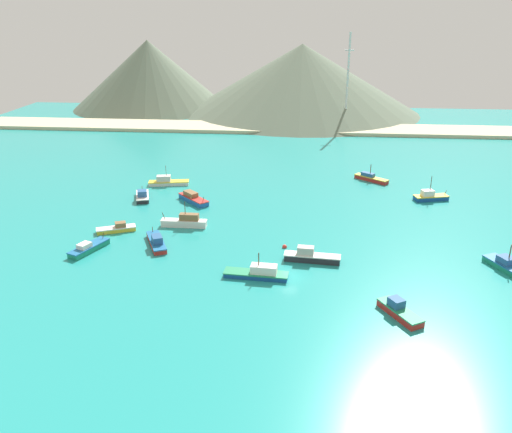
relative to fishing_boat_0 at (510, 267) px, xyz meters
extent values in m
cube|color=teal|center=(-38.08, 24.37, -1.00)|extent=(260.00, 280.00, 0.50)
cube|color=#198466|center=(0.10, -0.21, -0.31)|extent=(7.16, 10.76, 0.88)
cube|color=#1E669E|center=(0.10, -0.21, 0.23)|extent=(7.31, 10.98, 0.20)
cube|color=#28568C|center=(-0.46, 0.98, 0.94)|extent=(3.14, 3.34, 1.21)
cylinder|color=#4C3823|center=(-0.24, 0.50, 2.81)|extent=(0.19, 0.19, 2.54)
cube|color=#198466|center=(-76.23, 1.37, -0.28)|extent=(5.54, 8.90, 0.93)
cube|color=#1E669E|center=(-76.23, 1.37, 0.28)|extent=(5.65, 9.08, 0.20)
cube|color=silver|center=(-76.65, 0.37, 0.80)|extent=(2.59, 2.94, 0.85)
cylinder|color=#4C3823|center=(-74.73, 4.96, 0.83)|extent=(0.33, 0.56, 1.26)
cube|color=red|center=(-18.17, 50.27, -0.29)|extent=(8.54, 7.50, 0.91)
cube|color=gold|center=(-18.17, 50.27, 0.26)|extent=(8.72, 7.65, 0.20)
cube|color=#28568C|center=(-19.08, 51.01, 0.82)|extent=(3.74, 3.45, 0.92)
cylinder|color=#4C3823|center=(-18.52, 50.56, 2.50)|extent=(0.20, 0.20, 2.43)
cube|color=red|center=(-64.27, 5.15, -0.32)|extent=(6.19, 9.73, 0.85)
cube|color=#1E669E|center=(-64.27, 5.15, 0.21)|extent=(6.31, 9.92, 0.20)
cube|color=#28568C|center=(-63.77, 4.06, 0.99)|extent=(2.80, 3.28, 1.36)
cylinder|color=#4C3823|center=(-66.06, 9.07, 0.70)|extent=(0.33, 0.52, 1.17)
cube|color=red|center=(-21.41, -16.35, -0.26)|extent=(6.12, 8.08, 0.98)
cube|color=#238C5B|center=(-21.41, -16.35, 0.33)|extent=(6.25, 8.24, 0.20)
cube|color=#28568C|center=(-21.91, -15.49, 1.06)|extent=(2.67, 2.79, 1.26)
cube|color=#14478C|center=(-43.85, -6.14, -0.39)|extent=(10.98, 3.47, 0.71)
cube|color=#238C5B|center=(-43.85, -6.14, 0.06)|extent=(11.20, 3.54, 0.20)
cube|color=silver|center=(-42.50, -6.25, 0.88)|extent=(4.58, 2.33, 1.44)
cylinder|color=#4C3823|center=(-43.39, -6.18, 2.73)|extent=(0.18, 0.18, 2.25)
cube|color=#1E5BA8|center=(-61.99, 29.71, -0.21)|extent=(8.34, 8.54, 1.07)
cube|color=red|center=(-61.99, 29.71, 0.42)|extent=(8.50, 8.71, 0.20)
cube|color=brown|center=(-62.80, 30.56, 1.03)|extent=(4.04, 4.10, 1.00)
cylinder|color=#4C3823|center=(-59.06, 26.65, 1.07)|extent=(0.52, 0.53, 1.45)
cube|color=gold|center=(-74.31, 10.88, -0.37)|extent=(7.97, 5.01, 0.76)
cube|color=white|center=(-74.31, 10.88, 0.11)|extent=(8.13, 5.11, 0.20)
cube|color=brown|center=(-73.42, 11.25, 0.69)|extent=(2.60, 2.33, 0.95)
cube|color=#232328|center=(-74.70, 30.84, -0.31)|extent=(4.96, 8.10, 0.87)
cube|color=white|center=(-74.70, 30.84, 0.22)|extent=(5.06, 8.27, 0.20)
cube|color=#28568C|center=(-74.42, 29.93, 1.02)|extent=(2.74, 2.90, 1.39)
cylinder|color=#4C3823|center=(-75.71, 34.11, 0.73)|extent=(0.27, 0.54, 1.19)
cube|color=#14478C|center=(-5.65, 36.34, -0.27)|extent=(8.36, 4.52, 0.96)
cube|color=gold|center=(-5.65, 36.34, 0.31)|extent=(8.52, 4.61, 0.20)
cube|color=silver|center=(-6.61, 36.09, 1.11)|extent=(3.18, 2.59, 1.39)
cylinder|color=#4C3823|center=(-2.19, 37.23, 0.89)|extent=(0.58, 0.26, 1.31)
cylinder|color=#4C3823|center=(-6.08, 36.23, 3.52)|extent=(0.16, 0.16, 3.43)
cube|color=#232328|center=(-34.26, 0.80, -0.19)|extent=(10.15, 3.11, 1.11)
cube|color=white|center=(-34.26, 0.80, 0.46)|extent=(10.35, 3.17, 0.20)
cube|color=#B2ADA3|center=(-35.50, 0.92, 1.30)|extent=(3.10, 1.93, 1.47)
cube|color=silver|center=(-71.05, 42.10, -0.33)|extent=(10.45, 4.43, 0.83)
cube|color=gold|center=(-71.05, 42.10, 0.18)|extent=(10.66, 4.52, 0.20)
cube|color=beige|center=(-72.30, 41.87, 1.03)|extent=(3.84, 2.60, 1.49)
cylinder|color=#4C3823|center=(-71.60, 42.00, 3.15)|extent=(0.11, 0.11, 2.75)
cube|color=silver|center=(-60.99, 14.82, -0.11)|extent=(9.48, 2.02, 1.27)
cube|color=white|center=(-60.99, 14.82, 0.62)|extent=(9.67, 2.06, 0.20)
cube|color=brown|center=(-59.80, 14.81, 1.42)|extent=(3.99, 1.50, 1.40)
cylinder|color=#4C3823|center=(-65.25, 14.84, 1.40)|extent=(0.72, 0.12, 1.71)
cylinder|color=#4C3823|center=(-60.60, 14.82, 3.45)|extent=(0.14, 0.14, 2.66)
sphere|color=red|center=(-39.47, 6.16, -0.59)|extent=(0.91, 0.91, 0.91)
cube|color=beige|center=(-38.08, 112.14, -0.15)|extent=(247.00, 17.82, 1.20)
cone|color=#60705B|center=(-107.63, 155.40, 14.22)|extent=(70.14, 70.14, 29.93)
cone|color=#60705B|center=(-38.13, 150.57, 13.72)|extent=(102.97, 102.97, 28.93)
cylinder|color=silver|center=(-20.84, 117.03, 16.79)|extent=(0.80, 0.80, 35.07)
cylinder|color=silver|center=(-20.84, 117.03, 28.01)|extent=(3.51, 0.40, 0.40)
cylinder|color=silver|center=(-20.84, 117.03, 21.00)|extent=(0.40, 2.81, 0.40)
camera|label=1|loc=(-36.62, -85.03, 41.78)|focal=36.73mm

